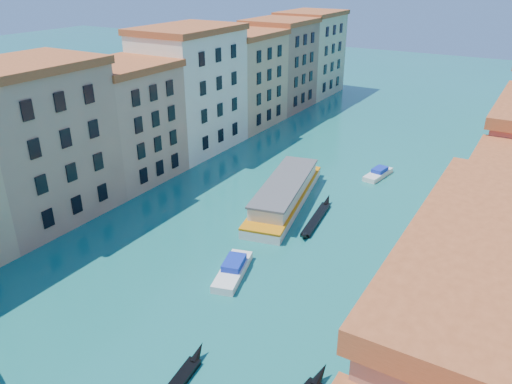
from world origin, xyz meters
TOP-DOWN VIEW (x-y plane):
  - left_bank_palazzos at (-26.00, 64.68)m, footprint 12.80×128.40m
  - quay at (22.00, 65.00)m, footprint 4.00×140.00m
  - vaporetto_far at (-0.84, 58.68)m, footprint 9.88×23.35m
  - gondola_far at (5.06, 56.35)m, footprint 2.67×12.63m
  - motorboat_mid at (2.58, 40.37)m, footprint 4.35×7.89m
  - motorboat_far at (7.21, 74.68)m, footprint 2.94×6.63m

SIDE VIEW (x-z plane):
  - gondola_far at x=5.06m, z-range -0.53..1.26m
  - quay at x=22.00m, z-range 0.00..1.00m
  - motorboat_far at x=7.21m, z-range -0.15..1.18m
  - motorboat_mid at x=2.58m, z-range -0.17..1.39m
  - vaporetto_far at x=-0.84m, z-range -0.17..3.22m
  - left_bank_palazzos at x=-26.00m, z-range -0.79..20.21m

